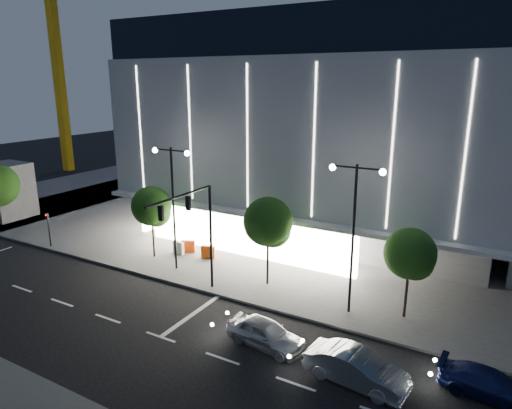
{
  "coord_description": "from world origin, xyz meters",
  "views": [
    {
      "loc": [
        17.27,
        -17.97,
        13.4
      ],
      "look_at": [
        2.1,
        8.78,
        5.0
      ],
      "focal_mm": 32.0,
      "sensor_mm": 36.0,
      "label": 1
    }
  ],
  "objects_px": {
    "tree_right": "(410,256)",
    "car_second": "(356,368)",
    "barrier_a": "(208,252)",
    "barrier_c": "(188,247)",
    "tower_crane": "(59,28)",
    "car_lead": "(265,333)",
    "street_lamp_east": "(354,218)",
    "barrier_b": "(178,247)",
    "tree_mid": "(268,224)",
    "traffic_mast": "(196,222)",
    "car_third": "(489,384)",
    "street_lamp_west": "(173,191)",
    "tree_left": "(152,208)",
    "ped_signal_far": "(48,226)"
  },
  "relations": [
    {
      "from": "traffic_mast",
      "to": "tower_crane",
      "type": "bearing_deg",
      "value": 149.53
    },
    {
      "from": "barrier_b",
      "to": "car_lead",
      "type": "bearing_deg",
      "value": -21.8
    },
    {
      "from": "traffic_mast",
      "to": "tree_mid",
      "type": "xyz_separation_m",
      "value": [
        3.03,
        3.68,
        -0.69
      ]
    },
    {
      "from": "ped_signal_far",
      "to": "tree_mid",
      "type": "xyz_separation_m",
      "value": [
        19.03,
        2.52,
        2.45
      ]
    },
    {
      "from": "traffic_mast",
      "to": "car_third",
      "type": "height_order",
      "value": "traffic_mast"
    },
    {
      "from": "tower_crane",
      "to": "barrier_b",
      "type": "height_order",
      "value": "tower_crane"
    },
    {
      "from": "street_lamp_east",
      "to": "ped_signal_far",
      "type": "distance_m",
      "value": 25.37
    },
    {
      "from": "tower_crane",
      "to": "car_lead",
      "type": "bearing_deg",
      "value": -29.64
    },
    {
      "from": "tree_left",
      "to": "car_lead",
      "type": "relative_size",
      "value": 1.32
    },
    {
      "from": "car_second",
      "to": "barrier_a",
      "type": "relative_size",
      "value": 4.31
    },
    {
      "from": "tree_left",
      "to": "barrier_a",
      "type": "xyz_separation_m",
      "value": [
        3.86,
        1.71,
        -3.38
      ]
    },
    {
      "from": "tree_right",
      "to": "barrier_a",
      "type": "xyz_separation_m",
      "value": [
        -15.14,
        1.71,
        -3.23
      ]
    },
    {
      "from": "street_lamp_east",
      "to": "car_third",
      "type": "distance_m",
      "value": 10.21
    },
    {
      "from": "car_lead",
      "to": "tree_right",
      "type": "bearing_deg",
      "value": -33.68
    },
    {
      "from": "tree_mid",
      "to": "car_third",
      "type": "xyz_separation_m",
      "value": [
        13.66,
        -5.09,
        -3.72
      ]
    },
    {
      "from": "ped_signal_far",
      "to": "street_lamp_east",
      "type": "bearing_deg",
      "value": 3.44
    },
    {
      "from": "traffic_mast",
      "to": "barrier_a",
      "type": "relative_size",
      "value": 6.43
    },
    {
      "from": "tree_mid",
      "to": "car_lead",
      "type": "xyz_separation_m",
      "value": [
        3.29,
        -6.47,
        -3.6
      ]
    },
    {
      "from": "ped_signal_far",
      "to": "tower_crane",
      "type": "distance_m",
      "value": 39.63
    },
    {
      "from": "car_third",
      "to": "tree_left",
      "type": "bearing_deg",
      "value": 81.48
    },
    {
      "from": "tower_crane",
      "to": "car_second",
      "type": "bearing_deg",
      "value": -27.79
    },
    {
      "from": "tree_right",
      "to": "car_second",
      "type": "relative_size",
      "value": 1.16
    },
    {
      "from": "tree_right",
      "to": "car_second",
      "type": "bearing_deg",
      "value": -95.51
    },
    {
      "from": "barrier_c",
      "to": "tree_right",
      "type": "bearing_deg",
      "value": -30.62
    },
    {
      "from": "tree_mid",
      "to": "barrier_a",
      "type": "relative_size",
      "value": 5.59
    },
    {
      "from": "street_lamp_west",
      "to": "tree_mid",
      "type": "bearing_deg",
      "value": 8.26
    },
    {
      "from": "barrier_b",
      "to": "barrier_c",
      "type": "height_order",
      "value": "same"
    },
    {
      "from": "tree_mid",
      "to": "car_lead",
      "type": "bearing_deg",
      "value": -63.04
    },
    {
      "from": "ped_signal_far",
      "to": "barrier_c",
      "type": "xyz_separation_m",
      "value": [
        10.79,
        4.45,
        -1.24
      ]
    },
    {
      "from": "tree_right",
      "to": "car_second",
      "type": "xyz_separation_m",
      "value": [
        -0.68,
        -7.09,
        -3.1
      ]
    },
    {
      "from": "traffic_mast",
      "to": "tower_crane",
      "type": "height_order",
      "value": "tower_crane"
    },
    {
      "from": "tree_left",
      "to": "tower_crane",
      "type": "bearing_deg",
      "value": 149.02
    },
    {
      "from": "car_third",
      "to": "barrier_c",
      "type": "height_order",
      "value": "car_third"
    },
    {
      "from": "traffic_mast",
      "to": "tree_left",
      "type": "height_order",
      "value": "traffic_mast"
    },
    {
      "from": "car_lead",
      "to": "barrier_a",
      "type": "height_order",
      "value": "car_lead"
    },
    {
      "from": "barrier_c",
      "to": "traffic_mast",
      "type": "bearing_deg",
      "value": -71.38
    },
    {
      "from": "street_lamp_west",
      "to": "tree_mid",
      "type": "relative_size",
      "value": 1.46
    },
    {
      "from": "car_lead",
      "to": "barrier_b",
      "type": "relative_size",
      "value": 3.94
    },
    {
      "from": "barrier_a",
      "to": "barrier_c",
      "type": "relative_size",
      "value": 1.0
    },
    {
      "from": "tower_crane",
      "to": "barrier_c",
      "type": "distance_m",
      "value": 45.88
    },
    {
      "from": "barrier_c",
      "to": "car_lead",
      "type": "bearing_deg",
      "value": -60.32
    },
    {
      "from": "street_lamp_east",
      "to": "ped_signal_far",
      "type": "bearing_deg",
      "value": -176.56
    },
    {
      "from": "barrier_b",
      "to": "street_lamp_east",
      "type": "bearing_deg",
      "value": 2.04
    },
    {
      "from": "traffic_mast",
      "to": "car_third",
      "type": "bearing_deg",
      "value": -4.82
    },
    {
      "from": "tree_left",
      "to": "barrier_a",
      "type": "relative_size",
      "value": 5.2
    },
    {
      "from": "street_lamp_west",
      "to": "barrier_a",
      "type": "bearing_deg",
      "value": 71.94
    },
    {
      "from": "car_lead",
      "to": "barrier_c",
      "type": "height_order",
      "value": "car_lead"
    },
    {
      "from": "traffic_mast",
      "to": "tower_crane",
      "type": "xyz_separation_m",
      "value": [
        -41.92,
        24.66,
        15.48
      ]
    },
    {
      "from": "street_lamp_east",
      "to": "barrier_b",
      "type": "height_order",
      "value": "street_lamp_east"
    },
    {
      "from": "tree_left",
      "to": "barrier_c",
      "type": "relative_size",
      "value": 5.2
    }
  ]
}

